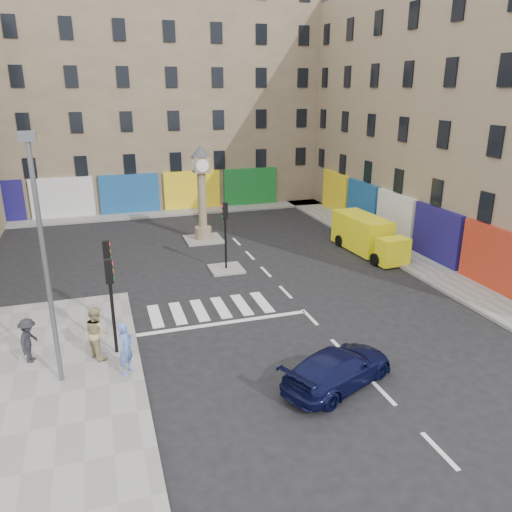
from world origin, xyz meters
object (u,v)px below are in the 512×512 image
traffic_light_island (225,225)px  lamp_post (43,251)px  traffic_light_left_near (111,291)px  clock_pillar (202,187)px  navy_sedan (338,368)px  pedestrian_tan (97,332)px  traffic_light_left_far (108,270)px  yellow_van (367,235)px  pedestrian_dark (29,340)px  pedestrian_blue (126,348)px

traffic_light_island → lamp_post: lamp_post is taller
traffic_light_left_near → clock_pillar: 15.19m
traffic_light_island → navy_sedan: size_ratio=0.83×
lamp_post → navy_sedan: size_ratio=1.86×
pedestrian_tan → traffic_light_left_far: bearing=-42.8°
traffic_light_left_near → yellow_van: size_ratio=0.61×
navy_sedan → pedestrian_dark: bearing=40.9°
traffic_light_left_near → clock_pillar: bearing=65.5°
traffic_light_left_near → lamp_post: (-1.90, -1.40, 2.17)m
clock_pillar → traffic_light_island: bearing=-90.0°
traffic_light_left_far → traffic_light_island: 8.30m
traffic_light_left_near → pedestrian_dark: traffic_light_left_near is taller
clock_pillar → pedestrian_blue: bearing=-111.3°
traffic_light_island → pedestrian_dark: (-9.30, -7.53, -1.60)m
clock_pillar → pedestrian_dark: bearing=-124.5°
clock_pillar → pedestrian_blue: clock_pillar is taller
traffic_light_left_near → navy_sedan: (7.07, -4.35, -1.97)m
traffic_light_left_far → clock_pillar: bearing=61.1°
lamp_post → yellow_van: size_ratio=1.38×
yellow_van → pedestrian_dark: bearing=-159.9°
lamp_post → pedestrian_tan: 4.06m
traffic_light_left_far → pedestrian_tan: bearing=-104.2°
pedestrian_blue → traffic_light_left_far: bearing=38.7°
lamp_post → clock_pillar: 17.31m
lamp_post → pedestrian_tan: lamp_post is taller
lamp_post → clock_pillar: size_ratio=1.36×
clock_pillar → yellow_van: size_ratio=1.01×
traffic_light_left_near → traffic_light_island: (6.30, 7.80, -0.03)m
traffic_light_left_far → pedestrian_blue: size_ratio=1.94×
navy_sedan → traffic_light_left_near: bearing=34.0°
pedestrian_tan → clock_pillar: bearing=-55.1°
clock_pillar → pedestrian_tan: 15.75m
traffic_light_island → pedestrian_dark: 12.07m
clock_pillar → yellow_van: bearing=-31.7°
lamp_post → clock_pillar: (8.20, 15.20, -1.24)m
traffic_light_island → clock_pillar: 6.07m
pedestrian_blue → lamp_post: bearing=119.1°
navy_sedan → clock_pillar: bearing=-22.0°
navy_sedan → pedestrian_blue: bearing=43.5°
traffic_light_island → pedestrian_dark: traffic_light_island is taller
clock_pillar → lamp_post: bearing=-118.4°
navy_sedan → pedestrian_tan: size_ratio=2.24×
traffic_light_left_far → navy_sedan: (7.07, -6.75, -1.97)m
yellow_van → pedestrian_blue: (-15.00, -9.83, 0.03)m
traffic_light_island → traffic_light_left_far: bearing=-139.4°
pedestrian_blue → pedestrian_tan: 1.74m
traffic_light_left_near → navy_sedan: size_ratio=0.83×
navy_sedan → pedestrian_blue: size_ratio=2.34×
pedestrian_dark → traffic_light_left_near: bearing=-78.1°
traffic_light_left_far → pedestrian_dark: (-3.00, -2.13, -1.63)m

